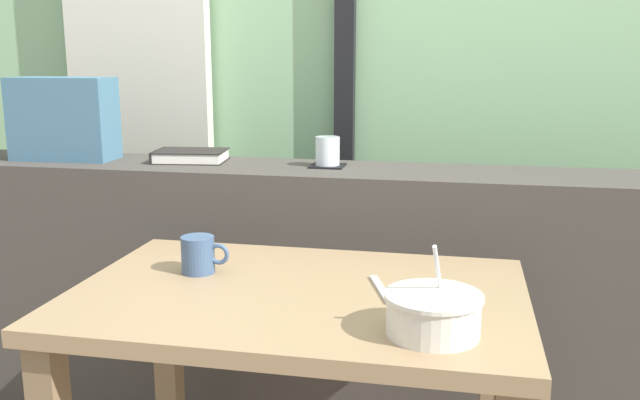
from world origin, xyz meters
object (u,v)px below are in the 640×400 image
at_px(breakfast_table, 298,347).
at_px(soup_bowl, 433,314).
at_px(throw_pillow, 64,119).
at_px(fork_utensil, 381,289).
at_px(ceramic_mug, 199,254).
at_px(juice_glass, 328,152).
at_px(coaster_square, 328,166).
at_px(closed_book, 190,156).

height_order(breakfast_table, soup_bowl, soup_bowl).
xyz_separation_m(throw_pillow, fork_utensil, (1.09, -0.59, -0.29)).
xyz_separation_m(fork_utensil, ceramic_mug, (-0.42, 0.04, 0.04)).
height_order(juice_glass, throw_pillow, throw_pillow).
relative_size(fork_utensil, ceramic_mug, 1.50).
relative_size(coaster_square, fork_utensil, 0.59).
xyz_separation_m(coaster_square, juice_glass, (-0.00, 0.00, 0.04)).
distance_m(coaster_square, fork_utensil, 0.68).
distance_m(juice_glass, soup_bowl, 0.91).
distance_m(soup_bowl, ceramic_mug, 0.60).
height_order(juice_glass, ceramic_mug, juice_glass).
height_order(juice_glass, closed_book, juice_glass).
distance_m(closed_book, fork_utensil, 0.94).
height_order(breakfast_table, throw_pillow, throw_pillow).
distance_m(coaster_square, ceramic_mug, 0.61).
xyz_separation_m(closed_book, fork_utensil, (0.68, -0.63, -0.18)).
relative_size(juice_glass, throw_pillow, 0.27).
bearing_deg(breakfast_table, juice_glass, 95.50).
relative_size(breakfast_table, closed_book, 4.06).
bearing_deg(coaster_square, soup_bowl, -66.82).
bearing_deg(breakfast_table, ceramic_mug, 163.27).
bearing_deg(closed_book, coaster_square, -1.51).
relative_size(breakfast_table, juice_glass, 11.28).
height_order(soup_bowl, fork_utensil, soup_bowl).
bearing_deg(juice_glass, fork_utensil, -68.95).
relative_size(juice_glass, soup_bowl, 0.48).
bearing_deg(fork_utensil, closed_book, 118.48).
distance_m(juice_glass, ceramic_mug, 0.62).
bearing_deg(closed_book, ceramic_mug, -66.43).
relative_size(throw_pillow, fork_utensil, 1.88).
bearing_deg(soup_bowl, breakfast_table, 148.51).
relative_size(coaster_square, soup_bowl, 0.57).
height_order(closed_book, fork_utensil, closed_book).
relative_size(coaster_square, throw_pillow, 0.31).
bearing_deg(coaster_square, ceramic_mug, -108.14).
bearing_deg(closed_book, throw_pillow, -174.71).
distance_m(coaster_square, soup_bowl, 0.91).
bearing_deg(fork_utensil, breakfast_table, 172.13).
bearing_deg(ceramic_mug, coaster_square, 71.86).
distance_m(breakfast_table, throw_pillow, 1.18).
xyz_separation_m(closed_book, throw_pillow, (-0.41, -0.04, 0.11)).
distance_m(juice_glass, fork_utensil, 0.69).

